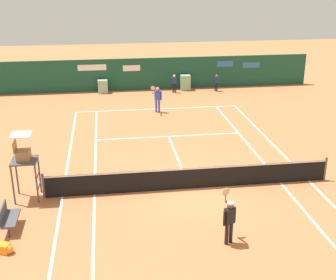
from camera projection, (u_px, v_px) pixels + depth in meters
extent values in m
plane|color=#C67042|center=(190.00, 188.00, 19.04)|extent=(80.00, 80.00, 0.00)
cube|color=white|center=(157.00, 109.00, 29.87)|extent=(10.60, 0.10, 0.01)
cube|color=white|center=(62.00, 197.00, 18.34)|extent=(0.10, 23.40, 0.01)
cube|color=white|center=(95.00, 195.00, 18.51)|extent=(0.10, 23.40, 0.01)
cube|color=white|center=(280.00, 183.00, 19.57)|extent=(0.10, 23.40, 0.01)
cube|color=white|center=(309.00, 181.00, 19.74)|extent=(0.10, 23.40, 0.01)
cube|color=white|center=(169.00, 136.00, 24.96)|extent=(8.00, 0.10, 0.01)
cube|color=white|center=(178.00, 159.00, 22.00)|extent=(0.10, 6.40, 0.01)
cube|color=white|center=(158.00, 110.00, 29.73)|extent=(0.10, 0.24, 0.01)
cylinder|color=#4C4C51|center=(43.00, 186.00, 18.06)|extent=(0.10, 0.10, 1.07)
cylinder|color=#4C4C51|center=(325.00, 169.00, 19.64)|extent=(0.10, 0.10, 1.07)
cube|color=black|center=(190.00, 178.00, 18.87)|extent=(12.00, 0.03, 0.95)
cube|color=white|center=(190.00, 169.00, 18.71)|extent=(12.00, 0.04, 0.06)
cube|color=#194C38|center=(149.00, 74.00, 34.34)|extent=(25.00, 0.24, 2.41)
cube|color=white|center=(132.00, 68.00, 33.86)|extent=(1.30, 0.02, 0.44)
cube|color=white|center=(92.00, 68.00, 33.43)|extent=(2.12, 0.02, 0.44)
cube|color=#2D6BA8|center=(225.00, 64.00, 34.77)|extent=(1.32, 0.02, 0.44)
cube|color=#2D6BA8|center=(251.00, 65.00, 35.10)|extent=(1.38, 0.02, 0.44)
cube|color=#8CB793|center=(103.00, 86.00, 33.62)|extent=(0.72, 0.70, 0.98)
cube|color=#8CB793|center=(185.00, 82.00, 34.42)|extent=(0.73, 0.70, 1.15)
cylinder|color=#47474C|center=(40.00, 174.00, 18.44)|extent=(0.07, 0.07, 1.63)
cylinder|color=#47474C|center=(37.00, 184.00, 17.60)|extent=(0.07, 0.07, 1.63)
cylinder|color=#47474C|center=(17.00, 176.00, 18.32)|extent=(0.07, 0.07, 1.63)
cylinder|color=#47474C|center=(13.00, 186.00, 17.49)|extent=(0.07, 0.07, 1.63)
cylinder|color=#47474C|center=(39.00, 186.00, 18.14)|extent=(0.04, 0.81, 0.04)
cylinder|color=#47474C|center=(38.00, 175.00, 17.96)|extent=(0.04, 0.81, 0.04)
cube|color=#47474C|center=(24.00, 160.00, 17.66)|extent=(1.00, 1.00, 0.06)
cube|color=olive|center=(24.00, 155.00, 17.58)|extent=(0.52, 0.56, 0.40)
cube|color=olive|center=(15.00, 147.00, 17.41)|extent=(0.06, 0.56, 0.45)
cube|color=white|center=(21.00, 135.00, 17.28)|extent=(0.76, 0.80, 0.04)
cylinder|color=#38383D|center=(15.00, 216.00, 16.55)|extent=(0.06, 0.06, 0.38)
cylinder|color=#38383D|center=(9.00, 233.00, 15.50)|extent=(0.06, 0.06, 0.38)
cube|color=#4C4C51|center=(11.00, 218.00, 15.94)|extent=(0.48, 1.29, 0.08)
cube|color=#4C4C51|center=(2.00, 213.00, 15.82)|extent=(0.06, 1.29, 0.42)
sphere|color=orange|center=(9.00, 249.00, 14.64)|extent=(0.29, 0.29, 0.28)
cylinder|color=blue|center=(159.00, 106.00, 29.06)|extent=(0.14, 0.14, 0.84)
cylinder|color=blue|center=(156.00, 106.00, 29.07)|extent=(0.14, 0.14, 0.84)
cube|color=blue|center=(158.00, 95.00, 28.81)|extent=(0.41, 0.29, 0.59)
sphere|color=tan|center=(158.00, 89.00, 28.67)|extent=(0.23, 0.23, 0.23)
cylinder|color=blue|center=(161.00, 96.00, 28.81)|extent=(0.09, 0.09, 0.56)
cylinder|color=tan|center=(153.00, 93.00, 28.48)|extent=(0.21, 0.57, 0.09)
cylinder|color=black|center=(153.00, 92.00, 28.18)|extent=(0.03, 0.03, 0.22)
torus|color=#DB3838|center=(153.00, 88.00, 28.09)|extent=(0.30, 0.09, 0.30)
cylinder|color=silver|center=(153.00, 88.00, 28.09)|extent=(0.25, 0.06, 0.26)
cylinder|color=black|center=(227.00, 234.00, 15.06)|extent=(0.13, 0.13, 0.79)
cylinder|color=black|center=(231.00, 232.00, 15.14)|extent=(0.13, 0.13, 0.79)
cube|color=black|center=(230.00, 216.00, 14.86)|extent=(0.40, 0.32, 0.55)
sphere|color=brown|center=(230.00, 205.00, 14.72)|extent=(0.22, 0.22, 0.22)
cylinder|color=white|center=(230.00, 203.00, 14.69)|extent=(0.21, 0.21, 0.06)
cylinder|color=black|center=(224.00, 218.00, 14.77)|extent=(0.08, 0.08, 0.53)
cylinder|color=brown|center=(230.00, 204.00, 15.10)|extent=(0.28, 0.53, 0.08)
cylinder|color=black|center=(226.00, 198.00, 15.27)|extent=(0.03, 0.03, 0.22)
torus|color=yellow|center=(226.00, 192.00, 15.19)|extent=(0.29, 0.14, 0.30)
cylinder|color=silver|center=(226.00, 192.00, 15.19)|extent=(0.24, 0.10, 0.26)
cylinder|color=black|center=(217.00, 87.00, 34.16)|extent=(0.10, 0.10, 0.65)
cylinder|color=black|center=(215.00, 87.00, 34.11)|extent=(0.10, 0.10, 0.65)
cube|color=navy|center=(216.00, 80.00, 33.94)|extent=(0.32, 0.21, 0.45)
sphere|color=#8C664C|center=(217.00, 76.00, 33.83)|extent=(0.18, 0.18, 0.18)
cylinder|color=navy|center=(219.00, 80.00, 34.00)|extent=(0.07, 0.07, 0.44)
cylinder|color=navy|center=(214.00, 80.00, 33.90)|extent=(0.07, 0.07, 0.44)
cylinder|color=black|center=(175.00, 88.00, 33.71)|extent=(0.11, 0.11, 0.69)
cylinder|color=black|center=(173.00, 88.00, 33.70)|extent=(0.11, 0.11, 0.69)
cube|color=navy|center=(174.00, 80.00, 33.49)|extent=(0.33, 0.20, 0.48)
sphere|color=beige|center=(174.00, 76.00, 33.37)|extent=(0.19, 0.19, 0.19)
cylinder|color=navy|center=(177.00, 81.00, 33.51)|extent=(0.07, 0.07, 0.47)
cylinder|color=navy|center=(172.00, 81.00, 33.50)|extent=(0.07, 0.07, 0.47)
sphere|color=#CCE033|center=(91.00, 127.00, 26.42)|extent=(0.07, 0.07, 0.07)
sphere|color=#CCE033|center=(179.00, 152.00, 22.69)|extent=(0.07, 0.07, 0.07)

